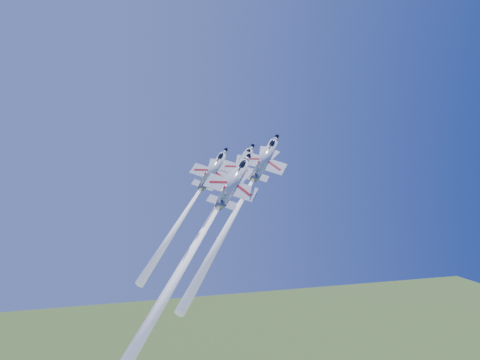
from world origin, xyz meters
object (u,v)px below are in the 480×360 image
object	(u,v)px
jet_lead	(200,234)
jet_left	(191,203)
jet_right	(240,204)
jet_slot	(194,249)

from	to	relation	value
jet_lead	jet_left	xyz separation A→B (m)	(-1.60, 0.69, 5.98)
jet_lead	jet_right	distance (m)	10.19
jet_right	jet_slot	distance (m)	13.95
jet_lead	jet_slot	distance (m)	12.26
jet_slot	jet_lead	bearing A→B (deg)	103.11
jet_left	jet_right	world-z (taller)	jet_right
jet_left	jet_slot	distance (m)	14.17
jet_right	jet_lead	bearing A→B (deg)	173.28
jet_left	jet_slot	bearing A→B (deg)	-68.93
jet_left	jet_right	xyz separation A→B (m)	(8.05, -5.65, 0.16)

